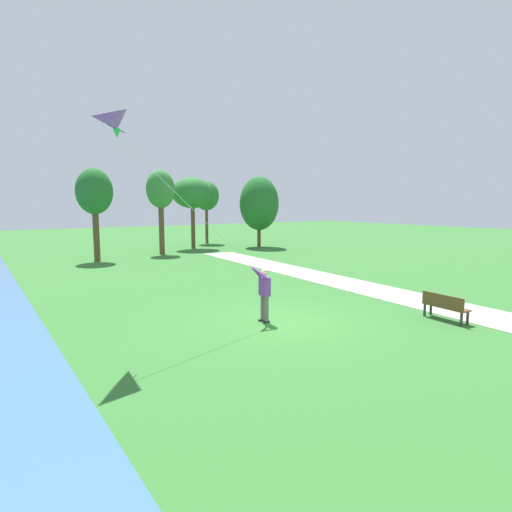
% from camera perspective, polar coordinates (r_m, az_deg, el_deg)
% --- Properties ---
extents(ground_plane, '(120.00, 120.00, 0.00)m').
position_cam_1_polar(ground_plane, '(13.61, 3.66, -9.00)').
color(ground_plane, '#33702D').
extents(walkway_path, '(4.78, 32.09, 0.02)m').
position_cam_1_polar(walkway_path, '(19.42, 15.15, -4.32)').
color(walkway_path, '#B7AD99').
rests_on(walkway_path, ground).
extents(person_kite_flyer, '(0.62, 0.52, 1.83)m').
position_cam_1_polar(person_kite_flyer, '(13.34, 1.10, -4.68)').
color(person_kite_flyer, '#232328').
rests_on(person_kite_flyer, ground).
extents(flying_kite, '(4.39, 1.31, 4.29)m').
position_cam_1_polar(flying_kite, '(11.53, -17.33, 16.66)').
color(flying_kite, purple).
extents(park_bench_near_walkway, '(0.55, 1.53, 0.88)m').
position_cam_1_polar(park_bench_near_walkway, '(14.93, 24.43, -6.16)').
color(park_bench_near_walkway, brown).
rests_on(park_bench_near_walkway, ground).
extents(tree_lakeside_near, '(3.59, 3.13, 6.05)m').
position_cam_1_polar(tree_lakeside_near, '(36.13, -8.71, 8.48)').
color(tree_lakeside_near, brown).
rests_on(tree_lakeside_near, ground).
extents(tree_lakeside_far, '(2.42, 2.51, 6.04)m').
position_cam_1_polar(tree_lakeside_far, '(40.75, -6.83, 8.17)').
color(tree_lakeside_far, brown).
rests_on(tree_lakeside_far, ground).
extents(tree_treeline_left, '(3.31, 3.71, 6.21)m').
position_cam_1_polar(tree_treeline_left, '(36.85, 0.42, 7.21)').
color(tree_treeline_left, brown).
rests_on(tree_treeline_left, ground).
extents(tree_horizon_far, '(2.38, 2.34, 6.14)m').
position_cam_1_polar(tree_horizon_far, '(29.76, -21.29, 8.08)').
color(tree_horizon_far, brown).
rests_on(tree_horizon_far, ground).
extents(tree_treeline_center, '(2.18, 1.96, 6.36)m').
position_cam_1_polar(tree_treeline_center, '(32.59, -12.96, 8.68)').
color(tree_treeline_center, brown).
rests_on(tree_treeline_center, ground).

